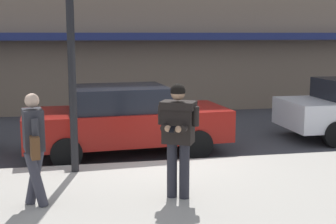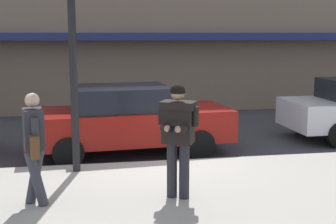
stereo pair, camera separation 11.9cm
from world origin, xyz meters
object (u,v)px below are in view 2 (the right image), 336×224
object	(u,v)px
parked_sedan_mid	(127,119)
man_texting_on_phone	(178,128)
pedestrian_with_bag	(34,142)
street_lamp_post	(71,8)

from	to	relation	value
parked_sedan_mid	man_texting_on_phone	world-z (taller)	man_texting_on_phone
man_texting_on_phone	pedestrian_with_bag	bearing A→B (deg)	178.08
man_texting_on_phone	street_lamp_post	xyz separation A→B (m)	(-1.59, 1.75, 1.89)
parked_sedan_mid	man_texting_on_phone	xyz separation A→B (m)	(0.48, -3.43, 0.46)
man_texting_on_phone	street_lamp_post	bearing A→B (deg)	132.26
man_texting_on_phone	street_lamp_post	size ratio (longest dim) A/B	0.37
pedestrian_with_bag	street_lamp_post	bearing A→B (deg)	71.48
parked_sedan_mid	street_lamp_post	size ratio (longest dim) A/B	0.95
parked_sedan_mid	pedestrian_with_bag	xyz separation A→B (m)	(-1.67, -3.35, 0.32)
pedestrian_with_bag	street_lamp_post	distance (m)	2.70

